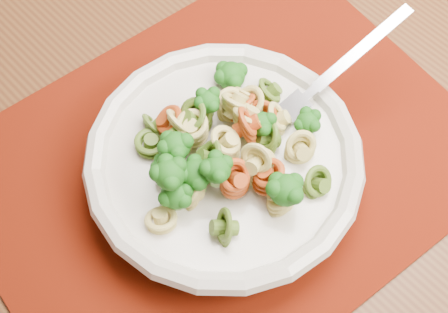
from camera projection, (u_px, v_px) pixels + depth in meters
name	position (u px, v px, depth m)	size (l,w,h in m)	color
dining_table	(198.00, 181.00, 0.69)	(1.68, 1.34, 0.77)	#543117
placemat	(224.00, 163.00, 0.59)	(0.45, 0.35, 0.00)	#511003
pasta_bowl	(224.00, 162.00, 0.55)	(0.25, 0.25, 0.05)	beige
pasta_broccoli_heap	(224.00, 153.00, 0.54)	(0.21, 0.21, 0.06)	tan
fork	(295.00, 107.00, 0.56)	(0.19, 0.02, 0.01)	silver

